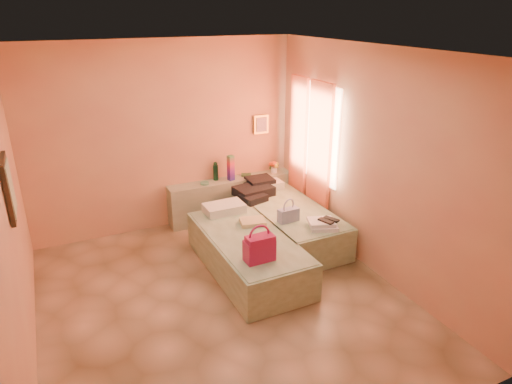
# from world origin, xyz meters

# --- Properties ---
(ground) EXTENTS (4.50, 4.50, 0.00)m
(ground) POSITION_xyz_m (0.00, 0.00, 0.00)
(ground) COLOR tan
(ground) RESTS_ON ground
(room_walls) EXTENTS (4.02, 4.51, 2.81)m
(room_walls) POSITION_xyz_m (0.21, 0.57, 1.79)
(room_walls) COLOR tan
(room_walls) RESTS_ON ground
(headboard_ledge) EXTENTS (2.05, 0.30, 0.65)m
(headboard_ledge) POSITION_xyz_m (0.98, 2.10, 0.33)
(headboard_ledge) COLOR #9DA98A
(headboard_ledge) RESTS_ON ground
(bed_left) EXTENTS (0.93, 2.01, 0.50)m
(bed_left) POSITION_xyz_m (0.53, 0.49, 0.25)
(bed_left) COLOR #A7C39D
(bed_left) RESTS_ON ground
(bed_right) EXTENTS (0.93, 2.01, 0.50)m
(bed_right) POSITION_xyz_m (1.43, 1.05, 0.25)
(bed_right) COLOR #A7C39D
(bed_right) RESTS_ON ground
(water_bottle) EXTENTS (0.08, 0.08, 0.28)m
(water_bottle) POSITION_xyz_m (0.74, 2.17, 0.79)
(water_bottle) COLOR #163D27
(water_bottle) RESTS_ON headboard_ledge
(rainbow_box) EXTENTS (0.11, 0.11, 0.40)m
(rainbow_box) POSITION_xyz_m (0.96, 2.07, 0.85)
(rainbow_box) COLOR #A9144C
(rainbow_box) RESTS_ON headboard_ledge
(small_dish) EXTENTS (0.16, 0.16, 0.03)m
(small_dish) POSITION_xyz_m (0.51, 2.06, 0.67)
(small_dish) COLOR #519573
(small_dish) RESTS_ON headboard_ledge
(green_book) EXTENTS (0.19, 0.16, 0.03)m
(green_book) POSITION_xyz_m (1.25, 2.15, 0.66)
(green_book) COLOR #2A4E2C
(green_book) RESTS_ON headboard_ledge
(flower_vase) EXTENTS (0.23, 0.23, 0.23)m
(flower_vase) POSITION_xyz_m (1.73, 2.09, 0.77)
(flower_vase) COLOR white
(flower_vase) RESTS_ON headboard_ledge
(magenta_handbag) EXTENTS (0.34, 0.20, 0.32)m
(magenta_handbag) POSITION_xyz_m (0.41, -0.11, 0.66)
(magenta_handbag) COLOR #A9144C
(magenta_handbag) RESTS_ON bed_left
(khaki_garment) EXTENTS (0.38, 0.33, 0.06)m
(khaki_garment) POSITION_xyz_m (0.74, 0.78, 0.53)
(khaki_garment) COLOR tan
(khaki_garment) RESTS_ON bed_left
(clothes_pile) EXTENTS (0.67, 0.67, 0.18)m
(clothes_pile) POSITION_xyz_m (1.22, 1.67, 0.59)
(clothes_pile) COLOR black
(clothes_pile) RESTS_ON bed_right
(blue_handbag) EXTENTS (0.29, 0.14, 0.18)m
(blue_handbag) POSITION_xyz_m (1.20, 0.64, 0.59)
(blue_handbag) COLOR #42539F
(blue_handbag) RESTS_ON bed_right
(towel_stack) EXTENTS (0.44, 0.41, 0.10)m
(towel_stack) POSITION_xyz_m (1.52, 0.28, 0.55)
(towel_stack) COLOR white
(towel_stack) RESTS_ON bed_right
(sandal_pair) EXTENTS (0.22, 0.25, 0.02)m
(sandal_pair) POSITION_xyz_m (1.58, 0.24, 0.61)
(sandal_pair) COLOR black
(sandal_pair) RESTS_ON towel_stack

